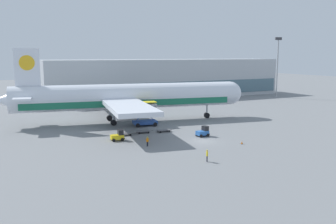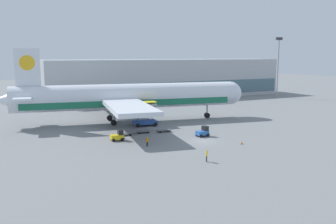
# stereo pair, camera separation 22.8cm
# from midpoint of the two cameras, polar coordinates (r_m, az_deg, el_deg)

# --- Properties ---
(ground_plane) EXTENTS (400.00, 400.00, 0.00)m
(ground_plane) POSITION_cam_midpoint_polar(r_m,az_deg,el_deg) (68.71, 5.40, -4.47)
(ground_plane) COLOR slate
(terminal_building) EXTENTS (90.00, 18.20, 14.00)m
(terminal_building) POSITION_cam_midpoint_polar(r_m,az_deg,el_deg) (139.02, -0.15, 5.13)
(terminal_building) COLOR #B2B7BC
(terminal_building) RESTS_ON ground_plane
(light_mast) EXTENTS (2.80, 0.50, 21.99)m
(light_mast) POSITION_cam_midpoint_polar(r_m,az_deg,el_deg) (144.13, 16.48, 7.22)
(light_mast) COLOR #9EA0A5
(light_mast) RESTS_ON ground_plane
(airplane_main) EXTENTS (57.67, 48.66, 17.00)m
(airplane_main) POSITION_cam_midpoint_polar(r_m,az_deg,el_deg) (87.43, -6.42, 2.22)
(airplane_main) COLOR silver
(airplane_main) RESTS_ON ground_plane
(scissor_lift_loader) EXTENTS (5.64, 4.14, 5.36)m
(scissor_lift_loader) POSITION_cam_midpoint_polar(r_m,az_deg,el_deg) (83.21, -3.45, -0.70)
(scissor_lift_loader) COLOR #284C99
(scissor_lift_loader) RESTS_ON ground_plane
(baggage_tug_foreground) EXTENTS (2.53, 1.76, 2.00)m
(baggage_tug_foreground) POSITION_cam_midpoint_polar(r_m,az_deg,el_deg) (72.68, 5.46, -3.04)
(baggage_tug_foreground) COLOR #2D66B7
(baggage_tug_foreground) RESTS_ON ground_plane
(baggage_tug_mid) EXTENTS (2.58, 1.86, 2.00)m
(baggage_tug_mid) POSITION_cam_midpoint_polar(r_m,az_deg,el_deg) (69.40, -7.55, -3.63)
(baggage_tug_mid) COLOR yellow
(baggage_tug_mid) RESTS_ON ground_plane
(baggage_dolly_lead) EXTENTS (3.76, 1.78, 0.48)m
(baggage_dolly_lead) POSITION_cam_midpoint_polar(r_m,az_deg,el_deg) (73.71, -6.52, -3.28)
(baggage_dolly_lead) COLOR #56565B
(baggage_dolly_lead) RESTS_ON ground_plane
(baggage_dolly_second) EXTENTS (3.76, 1.78, 0.48)m
(baggage_dolly_second) POSITION_cam_midpoint_polar(r_m,az_deg,el_deg) (75.61, -3.78, -2.94)
(baggage_dolly_second) COLOR #56565B
(baggage_dolly_second) RESTS_ON ground_plane
(baggage_dolly_third) EXTENTS (3.76, 1.78, 0.48)m
(baggage_dolly_third) POSITION_cam_midpoint_polar(r_m,az_deg,el_deg) (76.56, -0.56, -2.77)
(baggage_dolly_third) COLOR #56565B
(baggage_dolly_third) RESTS_ON ground_plane
(ground_crew_near) EXTENTS (0.36, 0.52, 1.83)m
(ground_crew_near) POSITION_cam_midpoint_polar(r_m,az_deg,el_deg) (55.65, 6.02, -6.47)
(ground_crew_near) COLOR black
(ground_crew_near) RESTS_ON ground_plane
(ground_crew_far) EXTENTS (0.54, 0.34, 1.69)m
(ground_crew_far) POSITION_cam_midpoint_polar(r_m,az_deg,el_deg) (64.58, -3.09, -4.40)
(ground_crew_far) COLOR black
(ground_crew_far) RESTS_ON ground_plane
(traffic_cone_near) EXTENTS (0.40, 0.40, 0.65)m
(traffic_cone_near) POSITION_cam_midpoint_polar(r_m,az_deg,el_deg) (67.59, 11.27, -4.55)
(traffic_cone_near) COLOR black
(traffic_cone_near) RESTS_ON ground_plane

